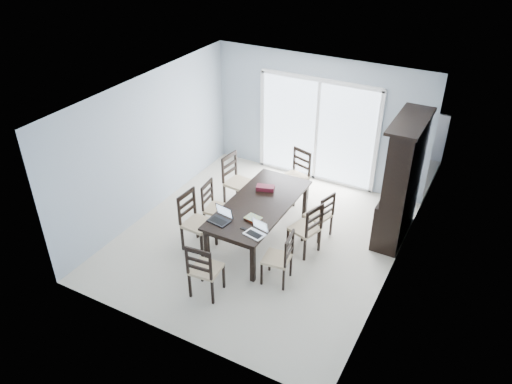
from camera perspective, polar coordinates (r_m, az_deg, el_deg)
floor at (r=8.79m, az=0.37°, el=-5.38°), size 5.00×5.00×0.00m
ceiling at (r=7.52m, az=0.44°, el=10.67°), size 5.00×5.00×0.00m
back_wall at (r=10.13m, az=7.12°, el=8.14°), size 4.50×0.02×2.60m
wall_left at (r=9.22m, az=-12.09°, el=5.24°), size 0.02×5.00×2.60m
wall_right at (r=7.45m, az=15.88°, el=-2.11°), size 0.02×5.00×2.60m
balcony at (r=11.55m, az=8.57°, el=3.69°), size 4.50×2.00×0.10m
railing at (r=12.16m, az=10.49°, el=8.10°), size 4.50×0.06×1.10m
dining_table at (r=8.40m, az=0.38°, el=-1.71°), size 1.00×2.20×0.75m
china_hutch at (r=8.66m, az=16.31°, el=1.07°), size 0.50×1.38×2.20m
sliding_door at (r=10.19m, az=7.00°, el=7.00°), size 2.52×0.05×2.18m
chair_left_near at (r=8.34m, az=-7.22°, el=-2.62°), size 0.48×0.47×1.19m
chair_left_mid at (r=8.76m, az=-4.95°, el=-1.12°), size 0.45×0.44×1.07m
chair_left_far at (r=9.43m, az=-2.47°, el=1.96°), size 0.51×0.49×1.19m
chair_right_near at (r=7.59m, az=3.05°, el=-7.01°), size 0.45×0.44×1.05m
chair_right_mid at (r=8.18m, az=6.08°, el=-3.72°), size 0.53×0.52×1.10m
chair_right_far at (r=8.61m, az=7.59°, el=-2.20°), size 0.49×0.48×1.02m
chair_end_near at (r=7.34m, az=-6.11°, el=-8.39°), size 0.46×0.47×1.11m
chair_end_far at (r=9.67m, az=4.78°, el=2.58°), size 0.56×0.56×1.16m
laptop_dark at (r=7.90m, az=-4.27°, el=-3.04°), size 0.37×0.28×0.23m
laptop_silver at (r=7.59m, az=-0.16°, el=-4.59°), size 0.35×0.28×0.21m
book_stack at (r=7.94m, az=-0.37°, el=-3.04°), size 0.28×0.23×0.04m
cell_phone at (r=7.74m, az=-1.38°, el=-4.22°), size 0.12×0.06×0.01m
game_box at (r=8.70m, az=1.08°, el=0.47°), size 0.34×0.24×0.08m
hot_tub at (r=11.52m, az=4.08°, el=6.53°), size 1.75×1.58×0.85m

